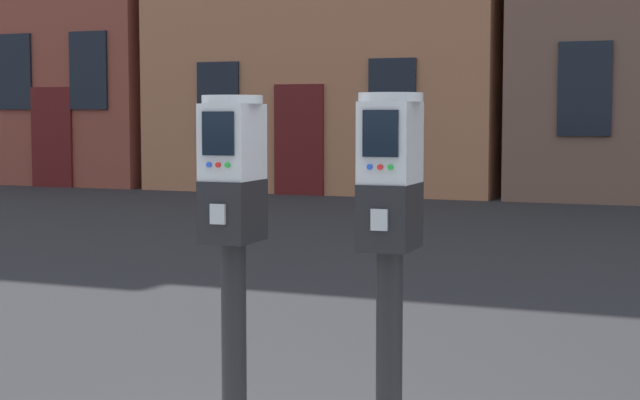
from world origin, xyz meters
The scene contains 2 objects.
parking_meter_near_kerb centered at (0.02, -0.35, 1.15)m, with size 0.23×0.26×1.47m.
parking_meter_twin_adjacent centered at (0.60, -0.35, 1.16)m, with size 0.23×0.26×1.48m.
Camera 1 is at (1.68, -3.58, 1.55)m, focal length 57.39 mm.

